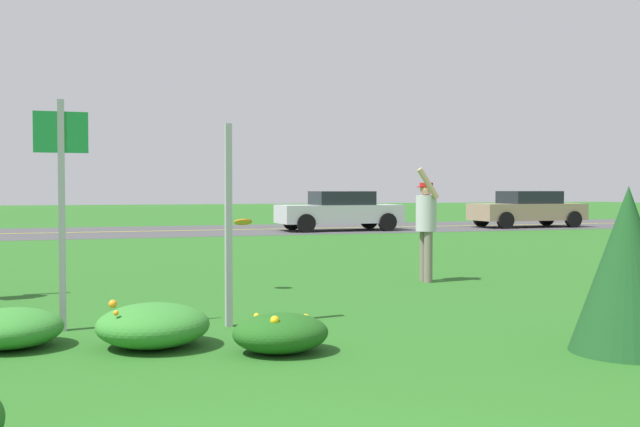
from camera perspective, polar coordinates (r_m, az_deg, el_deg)
ground_plane at (r=15.06m, az=-15.47°, el=-4.01°), size 120.00×120.00×0.00m
highway_strip at (r=27.42m, az=-16.74°, el=-1.38°), size 120.00×7.43×0.01m
highway_center_stripe at (r=27.42m, az=-16.74°, el=-1.37°), size 120.00×0.16×0.00m
daylily_clump_front_right at (r=7.03m, az=-3.04°, el=-9.14°), size 0.90×0.78×0.38m
daylily_clump_front_center at (r=7.82m, az=-22.64°, el=-8.12°), size 0.98×0.96×0.43m
daylily_clump_mid_right at (r=7.43m, az=-12.69°, el=-8.37°), size 1.09×1.05×0.46m
sign_post_near_path at (r=8.44m, az=-19.22°, el=1.65°), size 0.56×0.10×2.49m
sign_post_by_roadside at (r=8.30m, az=-7.04°, el=-0.91°), size 0.07×0.10×2.25m
evergreen_shrub_side at (r=7.51m, az=22.53°, el=-3.98°), size 1.05×1.05×1.56m
person_catcher_red_cap_gray_shirt at (r=12.32m, az=8.13°, el=-0.57°), size 0.43×0.49×1.88m
frisbee_orange at (r=11.19m, az=-5.92°, el=-0.66°), size 0.27×0.26×0.12m
car_tan_leftmost at (r=30.98m, az=15.63°, el=0.35°), size 4.50×2.00×1.45m
car_silver_center_left at (r=27.32m, az=1.52°, el=0.23°), size 4.50×2.00×1.45m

